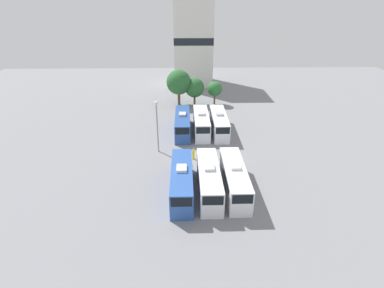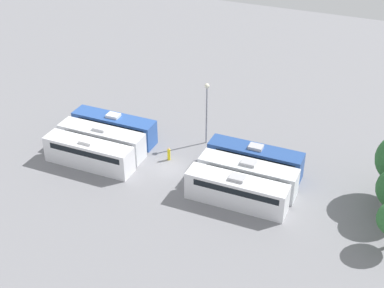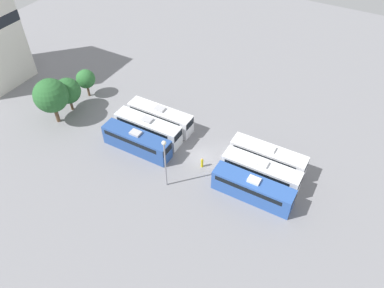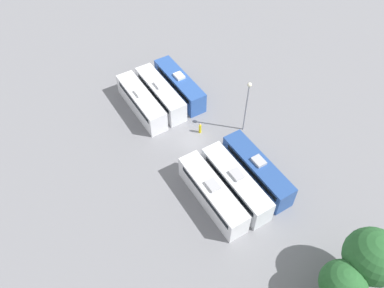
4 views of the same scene
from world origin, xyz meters
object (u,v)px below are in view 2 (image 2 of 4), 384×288
Objects in this scene: light_pole at (207,104)px; bus_1 at (102,140)px; bus_5 at (237,190)px; worker_person at (169,154)px; bus_2 at (89,153)px; bus_3 at (255,159)px; bus_4 at (248,175)px; bus_0 at (115,127)px.

bus_1 is at bearing -56.87° from light_pole.
worker_person is at bearing -115.42° from bus_5.
light_pole is (-5.40, 2.63, 4.74)m from worker_person.
worker_person is at bearing -25.93° from light_pole.
bus_2 is 1.00× the size of bus_3.
bus_4 is 11.20m from light_pole.
bus_2 is at bearing -80.42° from bus_4.
bus_1 is at bearing -99.90° from bus_5.
bus_1 is 3.17m from bus_2.
bus_0 and bus_2 have the same top height.
bus_1 is 18.60m from bus_4.
bus_0 is at bearing -90.06° from bus_3.
bus_5 is (0.05, 18.23, 0.00)m from bus_2.
bus_4 and bus_5 have the same top height.
bus_0 is 1.00× the size of bus_4.
bus_5 is (3.16, -0.21, 0.00)m from bus_4.
bus_5 is 13.31m from light_pole.
bus_2 and bus_5 have the same top height.
bus_5 is at bearing 64.58° from worker_person.
bus_4 is 6.41× the size of worker_person.
bus_4 is (-3.11, 18.44, 0.00)m from bus_2.
bus_4 is at bearing 3.85° from bus_3.
bus_0 is 19.09m from bus_4.
bus_0 and bus_1 have the same top height.
bus_3 and bus_4 have the same top height.
worker_person is (-4.81, 8.02, -0.97)m from bus_2.
light_pole is at bearing 108.73° from bus_0.
bus_2 is 19.33m from bus_3.
bus_0 is at bearing -176.96° from bus_2.
bus_1 and bus_5 have the same top height.
bus_5 reaches higher than worker_person.
worker_person is (1.66, -10.19, -0.97)m from bus_3.
bus_2 is 1.00× the size of bus_5.
bus_3 is (0.02, 18.56, 0.00)m from bus_0.
bus_3 is 9.25m from light_pole.
light_pole reaches higher than bus_0.
bus_4 is 1.33× the size of light_pole.
bus_0 is 1.00× the size of bus_3.
bus_4 is 10.60m from worker_person.
light_pole reaches higher than bus_1.
light_pole is (-10.26, -7.59, 3.77)m from bus_5.
bus_1 and bus_3 have the same top height.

